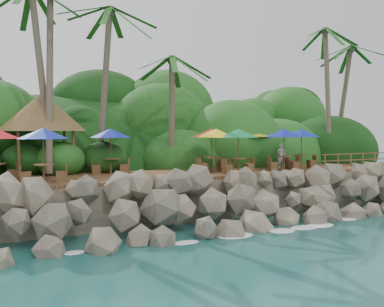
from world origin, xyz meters
name	(u,v)px	position (x,y,z in m)	size (l,w,h in m)	color
ground	(251,234)	(0.00, 0.00, 0.00)	(140.00, 140.00, 0.00)	#19514F
land_base	(135,177)	(0.00, 16.00, 1.05)	(32.00, 25.20, 2.10)	gray
jungle_hill	(110,180)	(0.00, 23.50, 0.00)	(44.80, 28.00, 15.40)	#143811
seawall	(228,203)	(0.00, 2.00, 1.15)	(29.00, 4.00, 2.30)	gray
terrace	(192,174)	(0.00, 6.00, 2.20)	(26.00, 5.00, 0.20)	brown
jungle_foliage	(140,192)	(0.00, 15.00, 0.00)	(44.00, 16.00, 12.00)	#143811
foam_line	(248,232)	(0.00, 0.30, 0.03)	(25.20, 0.80, 0.06)	white
palms	(192,16)	(1.31, 8.60, 12.04)	(29.01, 7.02, 14.02)	brown
palapa	(43,112)	(-7.74, 9.39, 5.79)	(4.84, 4.84, 4.60)	brown
dining_clusters	(194,136)	(0.09, 5.90, 4.40)	(20.27, 5.36, 2.53)	brown
railing	(357,159)	(10.73, 3.65, 2.91)	(6.10, 0.10, 1.00)	brown
waiter	(282,156)	(6.41, 5.87, 3.11)	(0.59, 0.39, 1.62)	white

